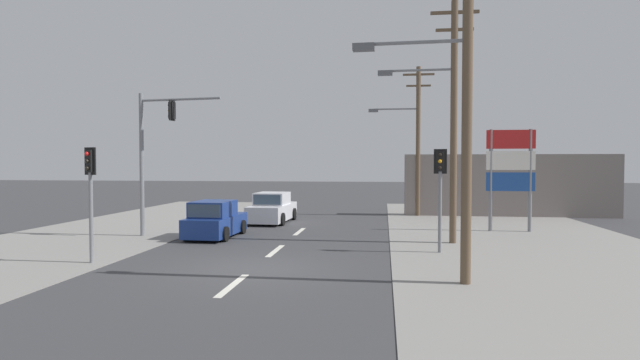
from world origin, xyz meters
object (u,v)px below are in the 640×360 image
at_px(traffic_signal_mast, 153,145).
at_px(hatchback_receding_far, 215,220).
at_px(utility_pole_foreground_right, 461,102).
at_px(utility_pole_background_right, 416,136).
at_px(sedan_oncoming_near, 272,209).
at_px(pedestal_signal_right_kerb, 440,183).
at_px(utility_pole_midground_right, 450,113).
at_px(pedestal_signal_left_kerb, 90,185).
at_px(shopping_plaza_sign, 511,165).

bearing_deg(traffic_signal_mast, hatchback_receding_far, 3.00).
height_order(utility_pole_foreground_right, traffic_signal_mast, utility_pole_foreground_right).
xyz_separation_m(utility_pole_background_right, sedan_oncoming_near, (-7.59, -4.18, -3.99)).
bearing_deg(traffic_signal_mast, pedestal_signal_right_kerb, -11.81).
distance_m(utility_pole_midground_right, utility_pole_background_right, 10.07).
bearing_deg(pedestal_signal_right_kerb, utility_pole_foreground_right, -89.91).
bearing_deg(utility_pole_foreground_right, utility_pole_background_right, 90.33).
height_order(utility_pole_background_right, traffic_signal_mast, utility_pole_background_right).
bearing_deg(utility_pole_background_right, hatchback_receding_far, -132.19).
bearing_deg(sedan_oncoming_near, utility_pole_midground_right, -35.34).
height_order(pedestal_signal_right_kerb, pedestal_signal_left_kerb, same).
distance_m(shopping_plaza_sign, sedan_oncoming_near, 11.82).
bearing_deg(pedestal_signal_right_kerb, utility_pole_background_right, 90.41).
bearing_deg(utility_pole_foreground_right, pedestal_signal_right_kerb, 90.09).
bearing_deg(utility_pole_foreground_right, utility_pole_midground_right, 85.00).
bearing_deg(utility_pole_midground_right, utility_pole_foreground_right, -95.00).
bearing_deg(utility_pole_foreground_right, hatchback_receding_far, 141.80).
distance_m(utility_pole_midground_right, sedan_oncoming_near, 10.99).
relative_size(utility_pole_background_right, sedan_oncoming_near, 2.02).
relative_size(pedestal_signal_right_kerb, sedan_oncoming_near, 0.83).
height_order(pedestal_signal_right_kerb, shopping_plaza_sign, shopping_plaza_sign).
bearing_deg(shopping_plaza_sign, utility_pole_background_right, 121.06).
distance_m(utility_pole_background_right, hatchback_receding_far, 13.65).
height_order(utility_pole_midground_right, utility_pole_background_right, utility_pole_midground_right).
distance_m(traffic_signal_mast, pedestal_signal_right_kerb, 11.80).
bearing_deg(shopping_plaza_sign, utility_pole_midground_right, -130.20).
bearing_deg(shopping_plaza_sign, hatchback_receding_far, -165.11).
height_order(utility_pole_background_right, sedan_oncoming_near, utility_pole_background_right).
bearing_deg(shopping_plaza_sign, traffic_signal_mast, -167.09).
xyz_separation_m(utility_pole_midground_right, pedestal_signal_right_kerb, (-0.58, -2.16, -2.56)).
distance_m(utility_pole_midground_right, pedestal_signal_left_kerb, 12.83).
xyz_separation_m(utility_pole_background_right, pedestal_signal_right_kerb, (0.09, -12.21, -2.28)).
height_order(utility_pole_background_right, pedestal_signal_right_kerb, utility_pole_background_right).
height_order(utility_pole_midground_right, sedan_oncoming_near, utility_pole_midground_right).
relative_size(utility_pole_background_right, pedestal_signal_left_kerb, 2.44).
xyz_separation_m(utility_pole_background_right, traffic_signal_mast, (-11.38, -9.81, -0.86)).
height_order(utility_pole_midground_right, pedestal_signal_left_kerb, utility_pole_midground_right).
relative_size(utility_pole_foreground_right, pedestal_signal_left_kerb, 2.40).
bearing_deg(shopping_plaza_sign, sedan_oncoming_near, 169.34).
xyz_separation_m(utility_pole_foreground_right, utility_pole_background_right, (-0.09, 16.64, 0.08)).
relative_size(utility_pole_foreground_right, utility_pole_background_right, 0.98).
bearing_deg(sedan_oncoming_near, utility_pole_background_right, 28.86).
distance_m(utility_pole_midground_right, shopping_plaza_sign, 5.25).
bearing_deg(utility_pole_midground_right, traffic_signal_mast, 178.90).
height_order(utility_pole_foreground_right, utility_pole_midground_right, utility_pole_midground_right).
height_order(pedestal_signal_right_kerb, sedan_oncoming_near, pedestal_signal_right_kerb).
bearing_deg(hatchback_receding_far, traffic_signal_mast, -177.00).
distance_m(utility_pole_midground_right, hatchback_receding_far, 10.37).
bearing_deg(utility_pole_background_right, utility_pole_foreground_right, -89.67).
bearing_deg(pedestal_signal_left_kerb, utility_pole_background_right, 55.16).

